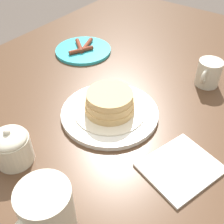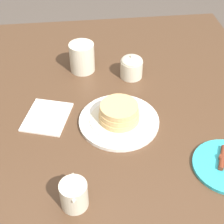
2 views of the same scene
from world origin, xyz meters
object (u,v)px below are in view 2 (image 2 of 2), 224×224
(sugar_bowl, at_px, (132,66))
(coffee_mug, at_px, (82,57))
(creamer_pitcher, at_px, (74,195))
(napkin, at_px, (47,117))
(pancake_plate, at_px, (119,117))

(sugar_bowl, bearing_deg, coffee_mug, 69.29)
(creamer_pitcher, bearing_deg, sugar_bowl, -23.24)
(creamer_pitcher, xyz_separation_m, sugar_bowl, (0.50, -0.22, 0.00))
(creamer_pitcher, relative_size, sugar_bowl, 1.14)
(coffee_mug, distance_m, creamer_pitcher, 0.57)
(sugar_bowl, height_order, napkin, sugar_bowl)
(pancake_plate, relative_size, coffee_mug, 1.95)
(pancake_plate, relative_size, sugar_bowl, 2.75)
(coffee_mug, relative_size, napkin, 0.69)
(coffee_mug, bearing_deg, creamer_pitcher, 175.16)
(sugar_bowl, relative_size, napkin, 0.49)
(sugar_bowl, bearing_deg, pancake_plate, 162.34)
(coffee_mug, relative_size, creamer_pitcher, 1.24)
(pancake_plate, bearing_deg, sugar_bowl, -17.66)
(creamer_pitcher, bearing_deg, coffee_mug, -4.84)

